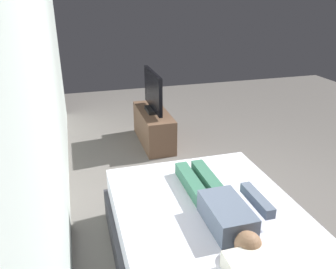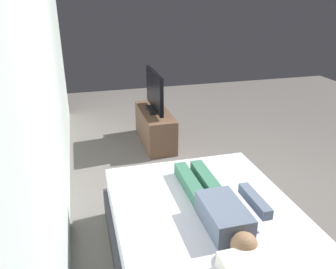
{
  "view_description": "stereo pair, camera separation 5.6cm",
  "coord_description": "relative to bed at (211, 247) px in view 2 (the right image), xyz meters",
  "views": [
    {
      "loc": [
        -2.67,
        1.37,
        2.15
      ],
      "look_at": [
        0.61,
        0.43,
        0.69
      ],
      "focal_mm": 36.36,
      "sensor_mm": 36.0,
      "label": 1
    },
    {
      "loc": [
        -2.68,
        1.32,
        2.15
      ],
      "look_at": [
        0.61,
        0.43,
        0.69
      ],
      "focal_mm": 36.36,
      "sensor_mm": 36.0,
      "label": 2
    }
  ],
  "objects": [
    {
      "name": "bed",
      "position": [
        0.0,
        0.0,
        0.0
      ],
      "size": [
        2.04,
        1.52,
        0.54
      ],
      "color": "#333338",
      "rests_on": "ground"
    },
    {
      "name": "back_wall",
      "position": [
        1.11,
        1.16,
        1.14
      ],
      "size": [
        6.4,
        0.1,
        2.8
      ],
      "primitive_type": "cube",
      "color": "silver",
      "rests_on": "ground"
    },
    {
      "name": "remote",
      "position": [
        0.18,
        -0.46,
        0.29
      ],
      "size": [
        0.15,
        0.04,
        0.02
      ],
      "primitive_type": "cube",
      "color": "black",
      "rests_on": "bed"
    },
    {
      "name": "tv_stand",
      "position": [
        2.64,
        -0.15,
        -0.01
      ],
      "size": [
        1.1,
        0.4,
        0.5
      ],
      "primitive_type": "cube",
      "color": "brown",
      "rests_on": "ground"
    },
    {
      "name": "ground_plane",
      "position": [
        0.71,
        -0.43,
        -0.26
      ],
      "size": [
        10.0,
        10.0,
        0.0
      ],
      "primitive_type": "plane",
      "color": "slate"
    },
    {
      "name": "person",
      "position": [
        0.03,
        -0.05,
        0.36
      ],
      "size": [
        1.26,
        0.46,
        0.18
      ],
      "color": "slate",
      "rests_on": "bed"
    },
    {
      "name": "tv",
      "position": [
        2.64,
        -0.15,
        0.52
      ],
      "size": [
        0.88,
        0.2,
        0.59
      ],
      "color": "black",
      "rests_on": "tv_stand"
    }
  ]
}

